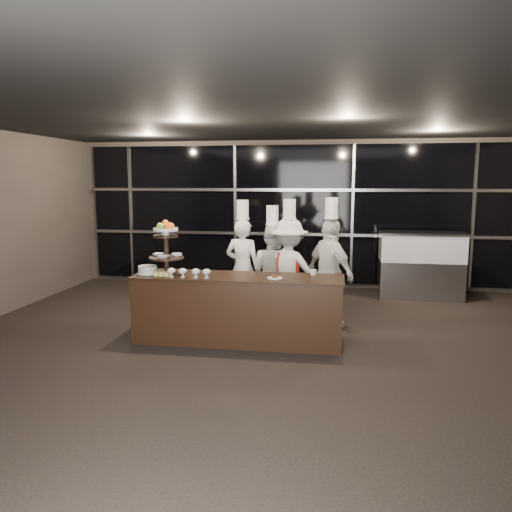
% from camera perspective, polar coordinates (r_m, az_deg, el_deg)
% --- Properties ---
extents(room, '(10.00, 10.00, 10.00)m').
position_cam_1_polar(room, '(5.40, -0.41, 1.24)').
color(room, black).
rests_on(room, ground).
extents(window_wall, '(8.60, 0.10, 2.80)m').
position_cam_1_polar(window_wall, '(10.28, 4.23, 4.78)').
color(window_wall, black).
rests_on(window_wall, ground).
extents(buffet_counter, '(2.84, 0.74, 0.92)m').
position_cam_1_polar(buffet_counter, '(6.83, -2.07, -6.02)').
color(buffet_counter, black).
rests_on(buffet_counter, ground).
extents(display_stand, '(0.48, 0.48, 0.74)m').
position_cam_1_polar(display_stand, '(6.93, -10.25, 1.42)').
color(display_stand, black).
rests_on(display_stand, buffet_counter).
extents(compotes, '(0.60, 0.11, 0.12)m').
position_cam_1_polar(compotes, '(6.66, -7.67, -1.76)').
color(compotes, silver).
rests_on(compotes, buffet_counter).
extents(layer_cake, '(0.30, 0.30, 0.11)m').
position_cam_1_polar(layer_cake, '(7.03, -12.27, -1.56)').
color(layer_cake, white).
rests_on(layer_cake, buffet_counter).
extents(pastry_squares, '(0.20, 0.13, 0.05)m').
position_cam_1_polar(pastry_squares, '(6.84, -10.63, -2.01)').
color(pastry_squares, '#F5E677').
rests_on(pastry_squares, buffet_counter).
extents(small_plate, '(0.20, 0.20, 0.05)m').
position_cam_1_polar(small_plate, '(6.55, 2.18, -2.45)').
color(small_plate, white).
rests_on(small_plate, buffet_counter).
extents(chef_cup, '(0.08, 0.08, 0.07)m').
position_cam_1_polar(chef_cup, '(6.85, 6.58, -1.84)').
color(chef_cup, white).
rests_on(chef_cup, buffet_counter).
extents(display_case, '(1.53, 0.67, 1.24)m').
position_cam_1_polar(display_case, '(9.82, 18.32, -0.62)').
color(display_case, '#A5A5AA').
rests_on(display_case, ground).
extents(chef_a, '(0.65, 0.49, 1.89)m').
position_cam_1_polar(chef_a, '(7.99, -1.51, -1.22)').
color(chef_a, silver).
rests_on(chef_a, ground).
extents(chef_b, '(0.91, 0.83, 1.81)m').
position_cam_1_polar(chef_b, '(7.91, 1.86, -1.73)').
color(chef_b, silver).
rests_on(chef_b, ground).
extents(chef_c, '(1.14, 0.80, 1.91)m').
position_cam_1_polar(chef_c, '(7.76, 3.77, -1.61)').
color(chef_c, silver).
rests_on(chef_c, ground).
extents(chef_d, '(0.93, 1.00, 1.95)m').
position_cam_1_polar(chef_d, '(7.49, 8.47, -1.85)').
color(chef_d, white).
rests_on(chef_d, ground).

